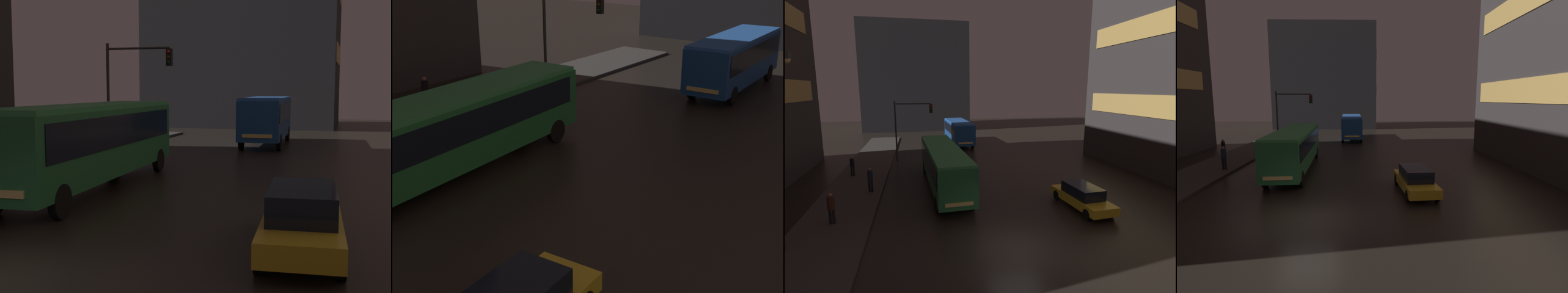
% 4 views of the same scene
% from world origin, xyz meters
% --- Properties ---
extents(ground_plane, '(120.00, 120.00, 0.00)m').
position_xyz_m(ground_plane, '(0.00, 0.00, 0.00)').
color(ground_plane, black).
extents(sidewalk_left, '(4.00, 48.00, 0.15)m').
position_xyz_m(sidewalk_left, '(-9.00, 10.00, 0.07)').
color(sidewalk_left, '#3D3A38').
rests_on(sidewalk_left, ground).
extents(building_far_backdrop, '(18.07, 12.00, 18.24)m').
position_xyz_m(building_far_backdrop, '(-4.32, 46.20, 9.12)').
color(building_far_backdrop, '#2D2D33').
rests_on(building_far_backdrop, ground).
extents(bus_near, '(2.96, 12.10, 3.08)m').
position_xyz_m(bus_near, '(-2.58, 9.58, 1.90)').
color(bus_near, '#236B38').
rests_on(bus_near, ground).
extents(bus_far, '(2.90, 9.34, 3.10)m').
position_xyz_m(bus_far, '(0.91, 27.13, 1.91)').
color(bus_far, '#194793').
rests_on(bus_far, ground).
extents(car_taxi, '(2.04, 4.83, 1.46)m').
position_xyz_m(car_taxi, '(5.46, 3.90, 0.75)').
color(car_taxi, gold).
rests_on(car_taxi, ground).
extents(pedestrian_near, '(0.51, 0.51, 1.72)m').
position_xyz_m(pedestrian_near, '(-9.05, 4.25, 1.17)').
color(pedestrian_near, black).
rests_on(pedestrian_near, sidewalk_left).
extents(pedestrian_mid, '(0.39, 0.39, 1.66)m').
position_xyz_m(pedestrian_mid, '(-9.78, 13.70, 1.11)').
color(pedestrian_mid, black).
rests_on(pedestrian_mid, sidewalk_left).
extents(pedestrian_far, '(0.51, 0.51, 1.73)m').
position_xyz_m(pedestrian_far, '(-7.75, 9.26, 1.17)').
color(pedestrian_far, black).
rests_on(pedestrian_far, sidewalk_left).
extents(traffic_light_main, '(3.77, 0.35, 6.08)m').
position_xyz_m(traffic_light_main, '(-5.19, 19.15, 4.16)').
color(traffic_light_main, '#2D2D2D').
rests_on(traffic_light_main, ground).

